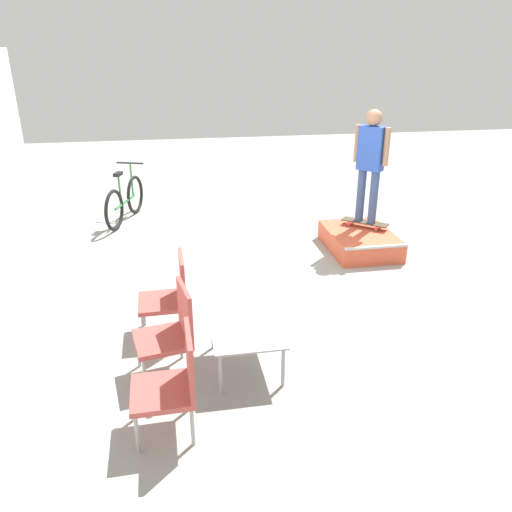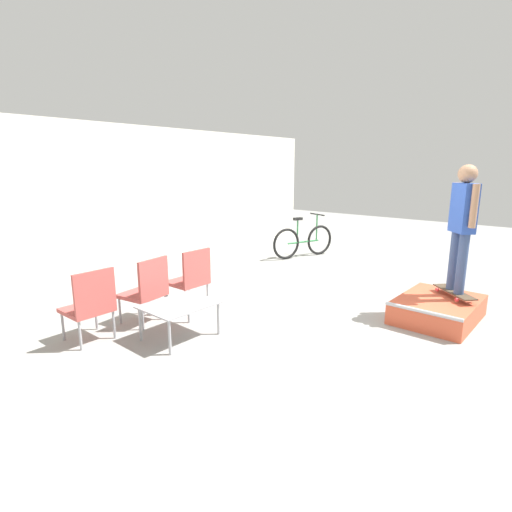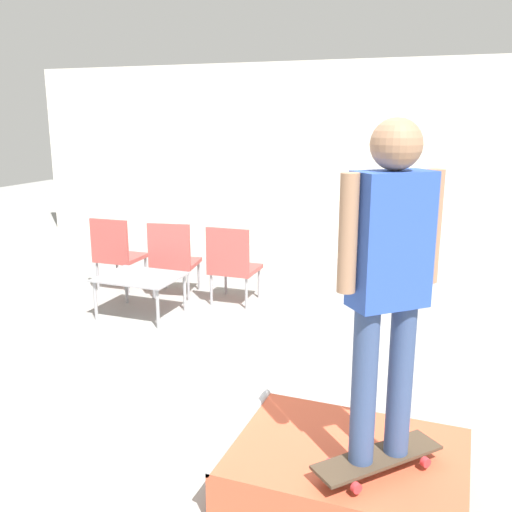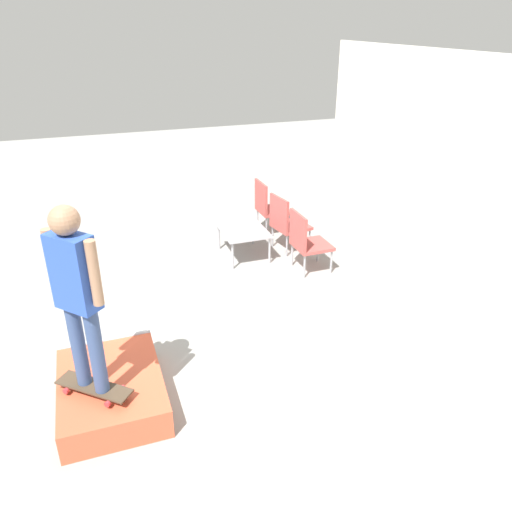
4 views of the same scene
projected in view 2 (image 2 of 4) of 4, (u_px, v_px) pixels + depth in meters
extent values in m
plane|color=gray|center=(336.00, 324.00, 5.55)|extent=(24.00, 24.00, 0.00)
cube|color=white|center=(128.00, 197.00, 8.49)|extent=(12.00, 0.06, 3.00)
cube|color=#DB5638|center=(438.00, 309.00, 5.68)|extent=(1.33, 0.98, 0.31)
cylinder|color=#B7B7BC|center=(422.00, 311.00, 5.16)|extent=(0.05, 0.98, 0.05)
cube|color=#473828|center=(454.00, 292.00, 5.68)|extent=(0.64, 0.70, 0.02)
cylinder|color=red|center=(437.00, 290.00, 5.90)|extent=(0.06, 0.06, 0.05)
cylinder|color=red|center=(452.00, 289.00, 5.93)|extent=(0.06, 0.06, 0.05)
cylinder|color=red|center=(457.00, 300.00, 5.45)|extent=(0.06, 0.06, 0.05)
cylinder|color=red|center=(472.00, 299.00, 5.48)|extent=(0.06, 0.06, 0.05)
cylinder|color=#384C7A|center=(462.00, 264.00, 5.48)|extent=(0.13, 0.13, 0.85)
cylinder|color=#384C7A|center=(454.00, 261.00, 5.69)|extent=(0.13, 0.13, 0.85)
cube|color=#2D51B7|center=(464.00, 208.00, 5.42)|extent=(0.42, 0.40, 0.67)
cylinder|color=#A87A5B|center=(474.00, 206.00, 5.18)|extent=(0.09, 0.09, 0.57)
cylinder|color=#A87A5B|center=(455.00, 203.00, 5.64)|extent=(0.09, 0.09, 0.57)
sphere|color=#A87A5B|center=(468.00, 174.00, 5.32)|extent=(0.25, 0.25, 0.25)
cube|color=#9E9EA3|center=(179.00, 304.00, 5.02)|extent=(0.88, 0.70, 0.02)
cylinder|color=#9E9EA3|center=(170.00, 337.00, 4.59)|extent=(0.04, 0.04, 0.43)
cylinder|color=#9E9EA3|center=(218.00, 318.00, 5.17)|extent=(0.04, 0.04, 0.43)
cylinder|color=#9E9EA3|center=(140.00, 324.00, 4.98)|extent=(0.04, 0.04, 0.43)
cylinder|color=#9E9EA3|center=(189.00, 308.00, 5.55)|extent=(0.04, 0.04, 0.43)
cylinder|color=#99999E|center=(96.00, 316.00, 5.32)|extent=(0.03, 0.03, 0.37)
cylinder|color=#99999E|center=(63.00, 326.00, 4.99)|extent=(0.03, 0.03, 0.37)
cylinder|color=#99999E|center=(114.00, 324.00, 5.05)|extent=(0.03, 0.03, 0.37)
cylinder|color=#99999E|center=(80.00, 335.00, 4.72)|extent=(0.03, 0.03, 0.37)
cube|color=#B74C47|center=(87.00, 309.00, 4.97)|extent=(0.53, 0.53, 0.05)
cube|color=#B74C47|center=(95.00, 292.00, 4.76)|extent=(0.52, 0.05, 0.51)
cylinder|color=#99999E|center=(144.00, 302.00, 5.90)|extent=(0.03, 0.03, 0.37)
cylinder|color=#99999E|center=(120.00, 311.00, 5.53)|extent=(0.03, 0.03, 0.37)
cylinder|color=#99999E|center=(166.00, 307.00, 5.68)|extent=(0.03, 0.03, 0.37)
cylinder|color=#99999E|center=(143.00, 317.00, 5.31)|extent=(0.03, 0.03, 0.37)
cube|color=#B74C47|center=(142.00, 294.00, 5.56)|extent=(0.60, 0.60, 0.05)
cube|color=#B74C47|center=(154.00, 277.00, 5.38)|extent=(0.52, 0.13, 0.51)
cylinder|color=#99999E|center=(189.00, 289.00, 6.49)|extent=(0.03, 0.03, 0.37)
cylinder|color=#99999E|center=(167.00, 296.00, 6.16)|extent=(0.03, 0.03, 0.37)
cylinder|color=#99999E|center=(208.00, 295.00, 6.22)|extent=(0.03, 0.03, 0.37)
cylinder|color=#99999E|center=(186.00, 302.00, 5.89)|extent=(0.03, 0.03, 0.37)
cube|color=#B74C47|center=(187.00, 282.00, 6.14)|extent=(0.53, 0.53, 0.05)
cube|color=#B74C47|center=(197.00, 267.00, 5.93)|extent=(0.52, 0.05, 0.51)
torus|color=black|center=(319.00, 240.00, 9.86)|extent=(0.72, 0.29, 0.73)
torus|color=black|center=(286.00, 244.00, 9.36)|extent=(0.72, 0.29, 0.73)
cylinder|color=#338447|center=(303.00, 242.00, 9.61)|extent=(0.87, 0.33, 0.04)
cylinder|color=#338447|center=(298.00, 231.00, 9.46)|extent=(0.04, 0.04, 0.54)
cube|color=black|center=(298.00, 219.00, 9.40)|extent=(0.24, 0.16, 0.06)
cylinder|color=#338447|center=(317.00, 227.00, 9.74)|extent=(0.04, 0.04, 0.64)
cylinder|color=black|center=(317.00, 214.00, 9.67)|extent=(0.19, 0.50, 0.03)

